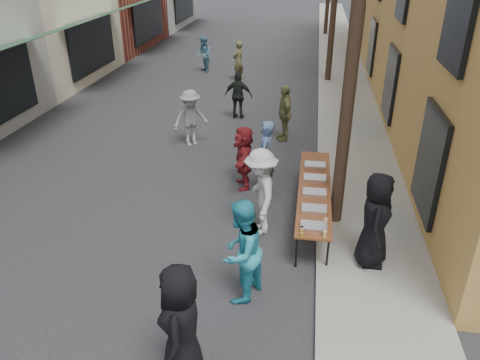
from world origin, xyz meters
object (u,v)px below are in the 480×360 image
(guest_front_c, at_px, (241,252))
(guest_front_a, at_px, (181,327))
(catering_tray_sausage, at_px, (314,227))
(serving_table, at_px, (314,190))
(utility_pole_near, at_px, (358,9))
(server, at_px, (375,220))

(guest_front_c, bearing_deg, guest_front_a, 6.48)
(guest_front_a, bearing_deg, guest_front_c, 160.08)
(catering_tray_sausage, bearing_deg, guest_front_a, -119.68)
(guest_front_a, bearing_deg, serving_table, 155.98)
(guest_front_c, bearing_deg, catering_tray_sausage, 157.88)
(utility_pole_near, xyz_separation_m, guest_front_a, (-2.24, -4.53, -3.54))
(utility_pole_near, xyz_separation_m, server, (0.60, -1.47, -3.47))
(catering_tray_sausage, distance_m, guest_front_c, 1.72)
(utility_pole_near, relative_size, server, 4.83)
(serving_table, xyz_separation_m, server, (1.10, -1.64, 0.32))
(server, bearing_deg, guest_front_a, 143.25)
(guest_front_c, distance_m, server, 2.61)
(catering_tray_sausage, distance_m, server, 1.13)
(utility_pole_near, relative_size, catering_tray_sausage, 18.00)
(utility_pole_near, bearing_deg, serving_table, 161.63)
(serving_table, bearing_deg, server, -56.13)
(serving_table, xyz_separation_m, guest_front_c, (-1.20, -2.86, 0.24))
(serving_table, distance_m, guest_front_c, 3.11)
(catering_tray_sausage, distance_m, guest_front_a, 3.51)
(guest_front_a, xyz_separation_m, guest_front_c, (0.53, 1.83, -0.02))
(guest_front_a, relative_size, guest_front_c, 1.02)
(serving_table, relative_size, server, 2.15)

